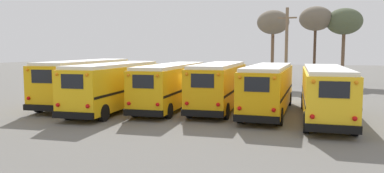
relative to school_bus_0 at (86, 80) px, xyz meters
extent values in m
plane|color=#66635E|center=(8.30, -0.76, -1.78)|extent=(160.00, 160.00, 0.00)
cube|color=#EAAA0F|center=(0.00, 0.02, -0.07)|extent=(3.06, 10.90, 2.68)
cube|color=white|center=(0.00, 0.02, 1.38)|extent=(2.84, 10.46, 0.20)
cube|color=black|center=(0.29, -5.41, -1.23)|extent=(2.55, 0.34, 0.36)
cube|color=black|center=(0.29, -5.38, 0.67)|extent=(1.37, 0.10, 0.81)
sphere|color=red|center=(-0.64, -5.47, -0.67)|extent=(0.22, 0.22, 0.22)
sphere|color=orange|center=(-0.64, -5.47, 1.06)|extent=(0.18, 0.18, 0.18)
sphere|color=red|center=(1.22, -5.37, -0.67)|extent=(0.22, 0.22, 0.22)
sphere|color=orange|center=(1.22, -5.37, 1.06)|extent=(0.18, 0.18, 0.18)
cube|color=black|center=(-1.26, -0.05, -0.27)|extent=(0.59, 10.55, 0.14)
cube|color=black|center=(1.25, 0.08, -0.27)|extent=(0.59, 10.55, 0.14)
cylinder|color=black|center=(-1.38, 4.04, -1.25)|extent=(0.34, 1.08, 1.06)
cylinder|color=black|center=(0.94, 4.16, -1.25)|extent=(0.34, 1.08, 1.06)
cylinder|color=black|center=(-0.95, -4.13, -1.25)|extent=(0.34, 1.08, 1.06)
cylinder|color=black|center=(1.38, -4.01, -1.25)|extent=(0.34, 1.08, 1.06)
cube|color=yellow|center=(3.32, -1.83, -0.14)|extent=(2.68, 10.38, 2.60)
cube|color=white|center=(3.32, -1.83, 1.27)|extent=(2.48, 9.97, 0.20)
cube|color=black|center=(3.46, -7.03, -1.26)|extent=(2.46, 0.26, 0.36)
cube|color=black|center=(3.46, -7.00, 0.58)|extent=(1.32, 0.06, 0.78)
sphere|color=red|center=(2.55, -7.06, -0.72)|extent=(0.22, 0.22, 0.22)
sphere|color=orange|center=(2.55, -7.06, 0.95)|extent=(0.18, 0.18, 0.18)
sphere|color=red|center=(4.36, -7.01, -0.72)|extent=(0.22, 0.22, 0.22)
sphere|color=orange|center=(4.36, -7.01, 0.95)|extent=(0.18, 0.18, 0.18)
cube|color=black|center=(2.10, -1.86, -0.33)|extent=(0.29, 10.12, 0.14)
cube|color=black|center=(4.53, -1.79, -0.33)|extent=(0.29, 10.12, 0.14)
cylinder|color=black|center=(2.09, 2.01, -1.29)|extent=(0.31, 0.99, 0.98)
cylinder|color=black|center=(4.34, 2.07, -1.29)|extent=(0.31, 0.99, 0.98)
cylinder|color=black|center=(2.30, -5.72, -1.29)|extent=(0.31, 0.99, 0.98)
cylinder|color=black|center=(4.54, -5.66, -1.29)|extent=(0.31, 0.99, 0.98)
cube|color=#EAAA0F|center=(6.64, 0.19, -0.20)|extent=(2.54, 10.72, 2.52)
cube|color=white|center=(6.64, 0.19, 1.16)|extent=(2.34, 10.29, 0.20)
cube|color=black|center=(6.76, -5.19, -1.28)|extent=(2.35, 0.25, 0.36)
cube|color=black|center=(6.76, -5.16, 0.50)|extent=(1.27, 0.06, 0.76)
sphere|color=red|center=(5.90, -5.21, -0.76)|extent=(0.22, 0.22, 0.22)
sphere|color=orange|center=(5.90, -5.21, 0.84)|extent=(0.18, 0.18, 0.18)
sphere|color=red|center=(7.62, -5.18, -0.76)|extent=(0.22, 0.22, 0.22)
sphere|color=orange|center=(7.62, -5.18, 0.84)|extent=(0.18, 0.18, 0.18)
cube|color=black|center=(5.48, 0.16, -0.39)|extent=(0.25, 10.46, 0.14)
cube|color=black|center=(7.80, 0.21, -0.39)|extent=(0.25, 10.46, 0.14)
cylinder|color=black|center=(5.48, 4.20, -1.32)|extent=(0.30, 0.93, 0.92)
cylinder|color=black|center=(7.62, 4.25, -1.32)|extent=(0.30, 0.93, 0.92)
cylinder|color=black|center=(5.66, -3.87, -1.32)|extent=(0.30, 0.93, 0.92)
cylinder|color=black|center=(7.80, -3.82, -1.32)|extent=(0.30, 0.93, 0.92)
cube|color=#E5A00C|center=(9.96, 0.22, -0.15)|extent=(2.47, 9.39, 2.59)
cube|color=white|center=(9.96, 0.22, 1.24)|extent=(2.28, 9.01, 0.20)
cube|color=black|center=(10.01, -4.50, -1.26)|extent=(2.43, 0.22, 0.36)
cube|color=black|center=(10.01, -4.47, 0.56)|extent=(1.31, 0.04, 0.78)
sphere|color=red|center=(9.11, -4.52, -0.73)|extent=(0.22, 0.22, 0.22)
sphere|color=orange|center=(9.11, -4.52, 0.92)|extent=(0.18, 0.18, 0.18)
sphere|color=red|center=(10.90, -4.50, -0.73)|extent=(0.22, 0.22, 0.22)
sphere|color=orange|center=(10.90, -4.50, 0.92)|extent=(0.18, 0.18, 0.18)
cube|color=black|center=(8.76, 0.21, -0.34)|extent=(0.11, 9.18, 0.14)
cube|color=black|center=(11.16, 0.24, -0.34)|extent=(0.11, 9.18, 0.14)
cylinder|color=black|center=(8.82, 3.59, -1.30)|extent=(0.29, 0.97, 0.96)
cylinder|color=black|center=(11.04, 3.62, -1.30)|extent=(0.29, 0.97, 0.96)
cylinder|color=black|center=(8.88, -3.17, -1.30)|extent=(0.29, 0.97, 0.96)
cylinder|color=black|center=(11.10, -3.15, -1.30)|extent=(0.29, 0.97, 0.96)
cube|color=#E5A00C|center=(13.28, -0.30, -0.18)|extent=(2.72, 10.22, 2.53)
cube|color=white|center=(13.28, -0.30, 1.19)|extent=(2.52, 9.81, 0.20)
cube|color=black|center=(13.08, -5.40, -1.26)|extent=(2.37, 0.29, 0.36)
cube|color=black|center=(13.08, -5.38, 0.52)|extent=(1.28, 0.08, 0.76)
sphere|color=red|center=(12.21, -5.38, -0.74)|extent=(0.22, 0.22, 0.22)
sphere|color=orange|center=(12.21, -5.38, 0.87)|extent=(0.18, 0.18, 0.18)
sphere|color=red|center=(13.95, -5.45, -0.74)|extent=(0.22, 0.22, 0.22)
sphere|color=orange|center=(13.95, -5.45, 0.87)|extent=(0.18, 0.18, 0.18)
cube|color=black|center=(12.11, -0.25, -0.37)|extent=(0.42, 9.92, 0.14)
cube|color=black|center=(14.45, -0.35, -0.37)|extent=(0.42, 9.92, 0.14)
cylinder|color=black|center=(12.35, 3.51, -1.29)|extent=(0.32, 0.99, 0.97)
cylinder|color=black|center=(14.51, 3.42, -1.29)|extent=(0.32, 0.99, 0.97)
cylinder|color=black|center=(12.05, -4.02, -1.29)|extent=(0.32, 0.99, 0.97)
cylinder|color=black|center=(14.21, -4.11, -1.29)|extent=(0.32, 0.99, 0.97)
cube|color=yellow|center=(16.60, -1.72, -0.17)|extent=(2.42, 10.40, 2.48)
cube|color=white|center=(16.60, -1.72, 1.17)|extent=(2.23, 9.99, 0.20)
cube|color=black|center=(16.63, -6.95, -1.23)|extent=(2.40, 0.21, 0.36)
cube|color=black|center=(16.63, -6.93, 0.51)|extent=(1.30, 0.04, 0.75)
sphere|color=red|center=(15.75, -6.97, -0.73)|extent=(0.22, 0.22, 0.22)
sphere|color=orange|center=(15.75, -6.97, 0.85)|extent=(0.18, 0.18, 0.18)
sphere|color=red|center=(17.51, -6.96, -0.73)|extent=(0.22, 0.22, 0.22)
sphere|color=orange|center=(17.51, -6.96, 0.85)|extent=(0.18, 0.18, 0.18)
cube|color=black|center=(15.41, -1.72, -0.35)|extent=(0.08, 10.18, 0.14)
cube|color=black|center=(17.79, -1.71, -0.35)|extent=(0.08, 10.18, 0.14)
cylinder|color=black|center=(15.48, 2.17, -1.25)|extent=(0.29, 1.06, 1.05)
cylinder|color=black|center=(17.68, 2.18, -1.25)|extent=(0.29, 1.06, 1.05)
cylinder|color=black|center=(15.52, -5.62, -1.25)|extent=(0.29, 1.06, 1.05)
cylinder|color=black|center=(17.72, -5.61, -1.25)|extent=(0.29, 1.06, 1.05)
cylinder|color=#75604C|center=(13.93, 12.72, 2.23)|extent=(0.30, 0.30, 8.02)
cube|color=#75604C|center=(13.93, 12.72, 5.27)|extent=(1.80, 0.14, 0.14)
cylinder|color=brown|center=(20.12, 23.12, 1.32)|extent=(0.39, 0.39, 6.20)
ellipsoid|color=#4C563D|center=(20.12, 23.12, 5.55)|extent=(4.10, 4.10, 3.08)
cylinder|color=brown|center=(12.23, 18.84, 1.28)|extent=(0.35, 0.35, 6.12)
ellipsoid|color=#6B6051|center=(12.23, 18.84, 5.32)|extent=(3.56, 3.56, 2.67)
cylinder|color=#473323|center=(16.92, 22.91, 1.55)|extent=(0.32, 0.32, 6.66)
ellipsoid|color=#6B6051|center=(16.92, 22.91, 5.93)|extent=(3.83, 3.83, 2.87)
camera|label=1|loc=(15.07, -24.39, 2.29)|focal=35.00mm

